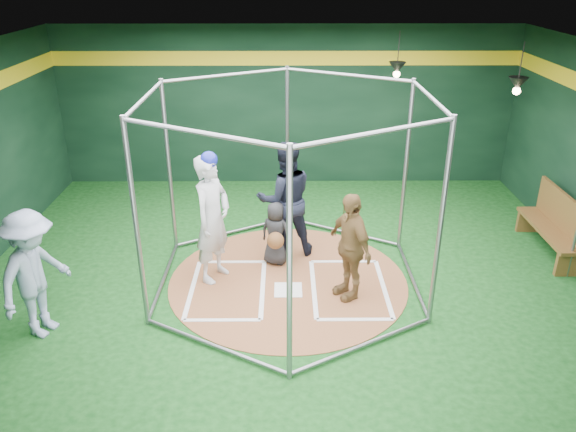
{
  "coord_description": "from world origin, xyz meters",
  "views": [
    {
      "loc": [
        -0.06,
        -7.77,
        4.68
      ],
      "look_at": [
        0.0,
        0.1,
        1.1
      ],
      "focal_mm": 35.0,
      "sensor_mm": 36.0,
      "label": 1
    }
  ],
  "objects_px": {
    "umpire": "(285,199)",
    "dugout_bench": "(555,223)",
    "visitor_leopard": "(350,246)",
    "batter_figure": "(212,218)"
  },
  "relations": [
    {
      "from": "umpire",
      "to": "dugout_bench",
      "type": "bearing_deg",
      "value": 168.29
    },
    {
      "from": "visitor_leopard",
      "to": "batter_figure",
      "type": "bearing_deg",
      "value": -131.83
    },
    {
      "from": "visitor_leopard",
      "to": "dugout_bench",
      "type": "height_order",
      "value": "visitor_leopard"
    },
    {
      "from": "umpire",
      "to": "dugout_bench",
      "type": "relative_size",
      "value": 1.09
    },
    {
      "from": "umpire",
      "to": "batter_figure",
      "type": "bearing_deg",
      "value": 24.77
    },
    {
      "from": "batter_figure",
      "to": "dugout_bench",
      "type": "relative_size",
      "value": 1.15
    },
    {
      "from": "batter_figure",
      "to": "dugout_bench",
      "type": "distance_m",
      "value": 5.89
    },
    {
      "from": "batter_figure",
      "to": "dugout_bench",
      "type": "height_order",
      "value": "batter_figure"
    },
    {
      "from": "visitor_leopard",
      "to": "dugout_bench",
      "type": "relative_size",
      "value": 0.9
    },
    {
      "from": "dugout_bench",
      "to": "batter_figure",
      "type": "bearing_deg",
      "value": -171.72
    }
  ]
}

